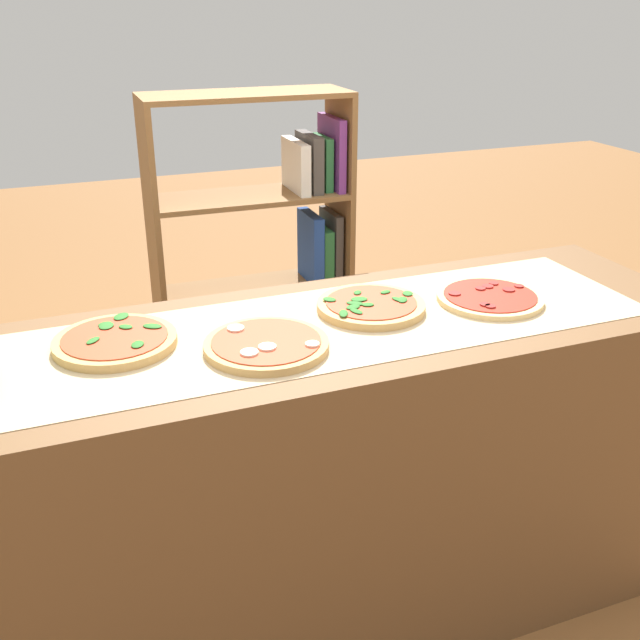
# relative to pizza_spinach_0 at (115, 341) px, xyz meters

# --- Properties ---
(ground_plane) EXTENTS (12.00, 12.00, 0.00)m
(ground_plane) POSITION_rel_pizza_spinach_0_xyz_m (0.50, -0.07, -0.95)
(ground_plane) COLOR brown
(counter) EXTENTS (2.10, 0.64, 0.93)m
(counter) POSITION_rel_pizza_spinach_0_xyz_m (0.50, -0.07, -0.48)
(counter) COLOR brown
(counter) RESTS_ON ground_plane
(parchment_paper) EXTENTS (1.74, 0.48, 0.00)m
(parchment_paper) POSITION_rel_pizza_spinach_0_xyz_m (0.50, -0.07, -0.01)
(parchment_paper) COLOR tan
(parchment_paper) RESTS_ON counter
(pizza_spinach_0) EXTENTS (0.29, 0.29, 0.03)m
(pizza_spinach_0) POSITION_rel_pizza_spinach_0_xyz_m (0.00, 0.00, 0.00)
(pizza_spinach_0) COLOR tan
(pizza_spinach_0) RESTS_ON parchment_paper
(pizza_mozzarella_1) EXTENTS (0.30, 0.30, 0.03)m
(pizza_mozzarella_1) POSITION_rel_pizza_spinach_0_xyz_m (0.33, -0.15, -0.00)
(pizza_mozzarella_1) COLOR tan
(pizza_mozzarella_1) RESTS_ON parchment_paper
(pizza_spinach_2) EXTENTS (0.29, 0.29, 0.03)m
(pizza_spinach_2) POSITION_rel_pizza_spinach_0_xyz_m (0.66, -0.02, -0.00)
(pizza_spinach_2) COLOR tan
(pizza_spinach_2) RESTS_ON parchment_paper
(pizza_pepperoni_3) EXTENTS (0.29, 0.29, 0.02)m
(pizza_pepperoni_3) POSITION_rel_pizza_spinach_0_xyz_m (1.00, -0.08, -0.00)
(pizza_pepperoni_3) COLOR #E5C17F
(pizza_pepperoni_3) RESTS_ON parchment_paper
(bookshelf) EXTENTS (0.71, 0.29, 1.41)m
(bookshelf) POSITION_rel_pizza_spinach_0_xyz_m (0.67, 0.81, -0.24)
(bookshelf) COLOR brown
(bookshelf) RESTS_ON ground_plane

